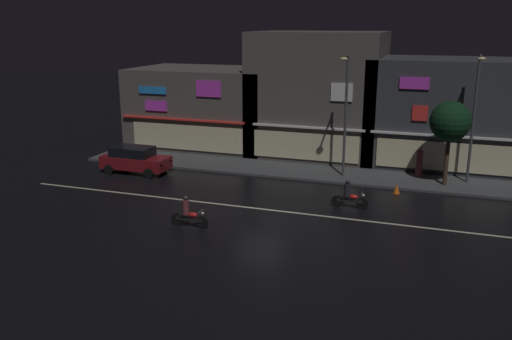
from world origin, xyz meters
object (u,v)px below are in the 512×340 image
parked_car_near_kerb (135,159)px  motorcycle_following (188,214)px  pedestrian_on_sidewalk (419,163)px  streetlamp_west (345,107)px  motorcycle_lead (349,196)px  streetlamp_mid (475,109)px  traffic_cone (397,189)px

parked_car_near_kerb → motorcycle_following: (7.37, -7.46, -0.24)m
parked_car_near_kerb → motorcycle_following: parked_car_near_kerb is taller
pedestrian_on_sidewalk → streetlamp_west: bearing=-117.2°
motorcycle_lead → streetlamp_west: bearing=103.3°
motorcycle_following → parked_car_near_kerb: bearing=-43.2°
motorcycle_lead → motorcycle_following: (-6.64, -5.12, 0.00)m
pedestrian_on_sidewalk → motorcycle_following: pedestrian_on_sidewalk is taller
streetlamp_mid → motorcycle_lead: (-5.92, -6.25, -3.86)m
motorcycle_lead → traffic_cone: size_ratio=3.45×
streetlamp_west → traffic_cone: streetlamp_west is taller
motorcycle_lead → parked_car_near_kerb: bearing=170.2°
streetlamp_west → motorcycle_following: size_ratio=3.85×
traffic_cone → pedestrian_on_sidewalk: bearing=73.6°
streetlamp_west → pedestrian_on_sidewalk: 5.79m
parked_car_near_kerb → motorcycle_following: bearing=-45.4°
streetlamp_mid → motorcycle_following: (-12.55, -11.36, -3.86)m
pedestrian_on_sidewalk → motorcycle_lead: bearing=-70.9°
pedestrian_on_sidewalk → traffic_cone: (-1.00, -3.40, -0.72)m
streetlamp_west → parked_car_near_kerb: (-12.74, -2.87, -3.58)m
parked_car_near_kerb → streetlamp_mid: bearing=11.1°
pedestrian_on_sidewalk → motorcycle_following: bearing=-85.4°
motorcycle_following → streetlamp_west: bearing=-115.4°
motorcycle_following → traffic_cone: size_ratio=3.45×
parked_car_near_kerb → traffic_cone: (16.15, 0.94, -0.59)m
parked_car_near_kerb → motorcycle_following: size_ratio=2.26×
motorcycle_following → motorcycle_lead: bearing=-140.2°
streetlamp_mid → pedestrian_on_sidewalk: bearing=170.9°
streetlamp_west → pedestrian_on_sidewalk: size_ratio=3.97×
streetlamp_west → streetlamp_mid: size_ratio=0.99×
streetlamp_mid → pedestrian_on_sidewalk: 4.49m
streetlamp_mid → streetlamp_west: bearing=-171.8°
pedestrian_on_sidewalk → parked_car_near_kerb: (-17.14, -4.34, -0.12)m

